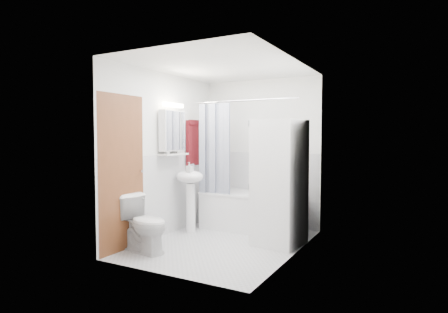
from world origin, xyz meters
The scene contains 20 objects.
floor centered at (0.00, 0.00, 0.00)m, with size 2.60×2.60×0.00m, color silver.
room_walls centered at (0.00, 0.00, 1.49)m, with size 2.60×2.60×2.60m.
wainscot centered at (0.00, 0.29, 0.60)m, with size 1.98×2.58×2.58m.
door centered at (-0.95, -0.55, 1.00)m, with size 0.05×2.00×2.00m.
bathtub centered at (0.01, 0.92, 0.32)m, with size 1.52×0.72×0.58m.
tub_spout centered at (0.21, 1.25, 0.90)m, with size 0.04×0.04×0.12m, color silver.
curtain_rod centered at (0.01, 0.62, 2.00)m, with size 0.02×0.02×1.70m, color silver.
shower_curtain centered at (-0.47, 0.62, 1.25)m, with size 0.55×0.02×1.45m.
sink centered at (-0.75, 0.33, 0.70)m, with size 0.44×0.37×1.04m.
medicine_cabinet centered at (-0.90, 0.10, 1.57)m, with size 0.13×0.50×0.71m.
shelf centered at (-0.89, 0.10, 1.20)m, with size 0.18×0.54×0.03m, color silver.
shower_caddy centered at (0.26, 1.24, 1.15)m, with size 0.22×0.06×0.02m, color silver.
towel centered at (-0.94, 0.69, 1.38)m, with size 0.07×0.31×0.75m.
washer_dryer centered at (0.68, 0.35, 0.85)m, with size 0.68×0.67×1.69m.
toilet centered at (-0.72, -0.77, 0.35)m, with size 0.40×0.72×0.71m, color white.
soap_pump centered at (-0.71, 0.25, 0.95)m, with size 0.08×0.17×0.08m, color gray.
shelf_bottle centered at (-0.89, -0.05, 1.25)m, with size 0.07×0.18×0.07m, color gray.
shelf_cup centered at (-0.89, 0.22, 1.26)m, with size 0.10×0.09×0.10m, color gray.
shampoo_a centered at (0.35, 1.24, 1.23)m, with size 0.13×0.17×0.13m, color gray.
shampoo_b centered at (0.47, 1.24, 1.20)m, with size 0.08×0.21×0.08m, color navy.
Camera 1 is at (2.42, -4.42, 1.46)m, focal length 30.00 mm.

